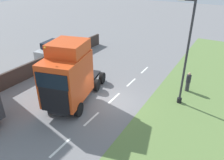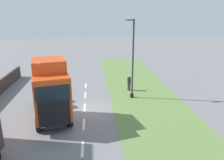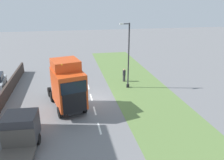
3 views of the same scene
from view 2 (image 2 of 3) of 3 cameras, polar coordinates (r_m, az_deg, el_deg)
The scene contains 6 objects.
ground_plane at distance 19.55m, azimuth -7.21°, elevation -7.95°, with size 120.00×120.00×0.00m, color slate.
grass_verge at distance 20.25m, azimuth 10.15°, elevation -7.17°, with size 7.00×44.00×0.01m.
lane_markings at distance 20.19m, azimuth -7.17°, elevation -7.12°, with size 0.16×14.60×0.00m.
lorry_cab at distance 17.27m, azimuth -15.67°, elevation -2.97°, with size 4.11×7.46×5.09m.
lamp_post at distance 21.39m, azimuth 5.28°, elevation 4.32°, with size 1.30×0.36×7.74m.
pedestrian at distance 24.19m, azimuth 4.47°, elevation -0.81°, with size 0.39×0.39×1.73m.
Camera 2 is at (-0.68, 17.77, 8.13)m, focal length 35.00 mm.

